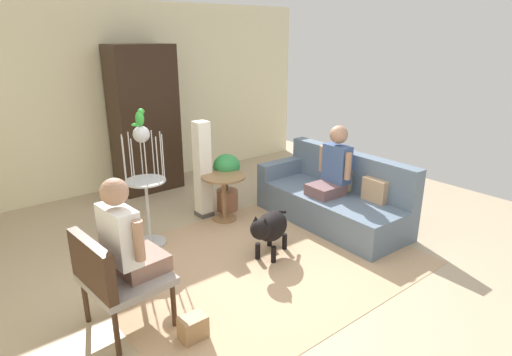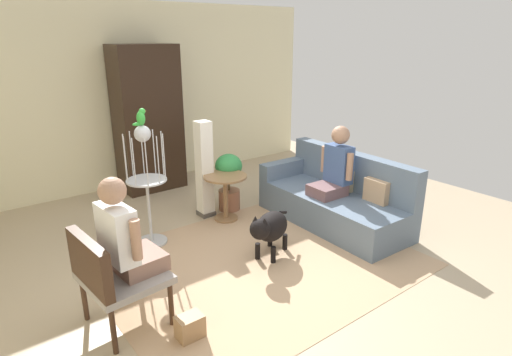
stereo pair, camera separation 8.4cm
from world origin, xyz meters
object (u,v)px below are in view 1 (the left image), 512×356
Objects in this scene: person_on_armchair at (126,237)px; column_lamp at (203,171)px; person_on_couch at (334,167)px; parrot at (140,118)px; round_end_table at (224,190)px; bird_cage_stand at (145,181)px; armoire_cabinet at (144,120)px; handbag at (193,328)px; armchair at (112,274)px; couch at (333,198)px; potted_plant at (227,178)px; dog at (270,227)px.

person_on_armchair is 2.28m from column_lamp.
person_on_couch is 2.41m from parrot.
parrot is (-1.07, -0.02, 1.07)m from round_end_table.
bird_cage_stand is 2.00m from armoire_cabinet.
parrot is at bearing 75.33° from handbag.
armchair is 1.01× the size of person_on_couch.
couch is at bearing 6.96° from armchair.
potted_plant is at bearing 126.82° from couch.
armchair is (-3.05, -0.37, 0.22)m from couch.
round_end_table is at bearing -64.23° from column_lamp.
potted_plant reaches higher than handbag.
parrot is (-2.16, 0.88, 1.18)m from couch.
round_end_table is at bearing 49.03° from handbag.
round_end_table is 1.51m from parrot.
parrot is at bearing -178.77° from round_end_table.
armoire_cabinet is at bearing 116.44° from couch.
person_on_armchair is 1.60m from parrot.
dog is 3.50× the size of handbag.
dog is (1.64, 0.14, -0.45)m from person_on_armchair.
bird_cage_stand is at bearing 59.08° from person_on_armchair.
armoire_cabinet reaches higher than person_on_couch.
armchair is 1.81m from parrot.
handbag is (-1.35, -0.64, -0.25)m from dog.
couch is at bearing 25.66° from person_on_couch.
potted_plant is (1.30, 0.28, -0.32)m from bird_cage_stand.
armchair is 1.09× the size of potted_plant.
round_end_table reaches higher than dog.
potted_plant is (-0.87, 1.16, 0.15)m from couch.
handbag is (-0.45, -1.73, -0.68)m from bird_cage_stand.
potted_plant is at bearing -4.29° from column_lamp.
person_on_armchair is 0.60× the size of bird_cage_stand.
column_lamp is at bearing 175.71° from potted_plant.
couch is at bearing -39.45° from round_end_table.
dog is at bearing 4.96° from armchair.
armoire_cabinet is (1.58, 3.02, 0.30)m from person_on_armchair.
round_end_table is 2.34m from handbag.
bird_cage_stand is at bearing 157.92° from couch.
person_on_couch is 2.99m from armoire_cabinet.
column_lamp reaches higher than person_on_couch.
armoire_cabinet reaches higher than dog.
bird_cage_stand is at bearing 54.65° from armchair.
parrot is (0.88, 1.25, 0.96)m from armchair.
potted_plant is 2.69m from handbag.
dog is at bearing -91.46° from column_lamp.
handbag is (-2.62, -0.85, -0.21)m from couch.
bird_cage_stand is 1.09× the size of column_lamp.
dog is 1.43m from potted_plant.
armchair is 0.62× the size of bird_cage_stand.
handbag is at bearing -124.22° from column_lamp.
potted_plant is (2.18, 1.53, -0.07)m from armchair.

